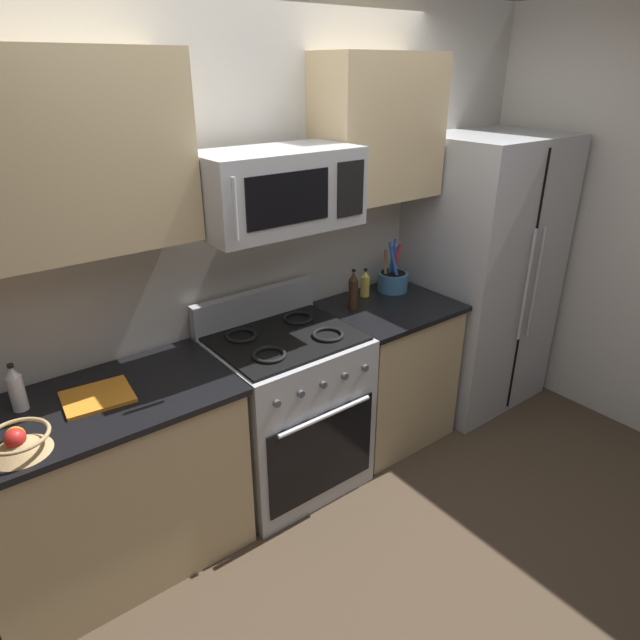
# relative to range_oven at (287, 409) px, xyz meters

# --- Properties ---
(ground_plane) EXTENTS (16.00, 16.00, 0.00)m
(ground_plane) POSITION_rel_range_oven_xyz_m (0.00, -0.67, -0.47)
(ground_plane) COLOR #473828
(wall_back) EXTENTS (8.00, 0.10, 2.60)m
(wall_back) POSITION_rel_range_oven_xyz_m (0.00, 0.39, 0.83)
(wall_back) COLOR beige
(wall_back) RESTS_ON ground
(counter_left) EXTENTS (1.17, 0.64, 0.91)m
(counter_left) POSITION_rel_range_oven_xyz_m (-0.98, -0.00, -0.02)
(counter_left) COLOR tan
(counter_left) RESTS_ON ground
(range_oven) EXTENTS (0.76, 0.68, 1.09)m
(range_oven) POSITION_rel_range_oven_xyz_m (0.00, 0.00, 0.00)
(range_oven) COLOR #B2B5BA
(range_oven) RESTS_ON ground
(counter_right) EXTENTS (0.75, 0.64, 0.91)m
(counter_right) POSITION_rel_range_oven_xyz_m (0.76, -0.00, -0.02)
(counter_right) COLOR tan
(counter_right) RESTS_ON ground
(refrigerator) EXTENTS (0.90, 0.75, 1.84)m
(refrigerator) POSITION_rel_range_oven_xyz_m (1.61, -0.02, 0.45)
(refrigerator) COLOR #B2B5BA
(refrigerator) RESTS_ON ground
(wall_right) EXTENTS (0.10, 8.00, 2.60)m
(wall_right) POSITION_rel_range_oven_xyz_m (2.15, -0.67, 0.83)
(wall_right) COLOR beige
(wall_right) RESTS_ON ground
(microwave) EXTENTS (0.79, 0.44, 0.37)m
(microwave) POSITION_rel_range_oven_xyz_m (-0.00, 0.03, 1.21)
(microwave) COLOR #B2B5BA
(upper_cabinets_left) EXTENTS (1.16, 0.34, 0.77)m
(upper_cabinets_left) POSITION_rel_range_oven_xyz_m (-0.98, 0.17, 1.43)
(upper_cabinets_left) COLOR tan
(upper_cabinets_right) EXTENTS (0.74, 0.34, 0.77)m
(upper_cabinets_right) POSITION_rel_range_oven_xyz_m (0.77, 0.17, 1.43)
(upper_cabinets_right) COLOR tan
(utensil_crock) EXTENTS (0.19, 0.19, 0.33)m
(utensil_crock) POSITION_rel_range_oven_xyz_m (0.94, 0.16, 0.51)
(utensil_crock) COLOR teal
(utensil_crock) RESTS_ON counter_right
(fruit_basket) EXTENTS (0.23, 0.23, 0.10)m
(fruit_basket) POSITION_rel_range_oven_xyz_m (-1.30, -0.18, 0.48)
(fruit_basket) COLOR tan
(fruit_basket) RESTS_ON counter_left
(cutting_board) EXTENTS (0.30, 0.27, 0.02)m
(cutting_board) POSITION_rel_range_oven_xyz_m (-0.96, 0.02, 0.44)
(cutting_board) COLOR orange
(cutting_board) RESTS_ON counter_left
(bottle_vinegar) EXTENTS (0.06, 0.06, 0.21)m
(bottle_vinegar) POSITION_rel_range_oven_xyz_m (-1.24, 0.13, 0.53)
(bottle_vinegar) COLOR silver
(bottle_vinegar) RESTS_ON counter_left
(bottle_soy) EXTENTS (0.06, 0.06, 0.25)m
(bottle_soy) POSITION_rel_range_oven_xyz_m (0.54, 0.08, 0.55)
(bottle_soy) COLOR #382314
(bottle_soy) RESTS_ON counter_right
(bottle_oil) EXTENTS (0.06, 0.06, 0.18)m
(bottle_oil) POSITION_rel_range_oven_xyz_m (0.74, 0.20, 0.52)
(bottle_oil) COLOR gold
(bottle_oil) RESTS_ON counter_right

